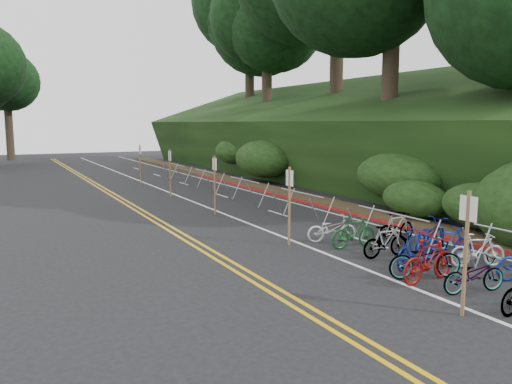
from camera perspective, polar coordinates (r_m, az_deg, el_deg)
ground at (r=11.85m, az=14.19°, el=-11.38°), size 120.00×120.00×0.00m
road_markings at (r=20.47m, az=-3.62°, el=-2.98°), size 7.47×80.00×0.01m
red_curb at (r=24.51m, az=5.41°, el=-1.08°), size 0.25×28.00×0.10m
embankment at (r=34.18m, az=9.25°, el=5.63°), size 14.30×48.14×9.11m
bike_racks_rest at (r=23.93m, az=-1.30°, el=0.68°), size 1.14×23.00×1.17m
signpost_near at (r=10.79m, az=22.89°, el=-5.63°), size 0.08×0.40×2.54m
signposts_rest at (r=23.84m, az=-7.56°, el=1.98°), size 0.08×18.40×2.50m
bike_front at (r=12.94m, az=19.14°, el=-7.36°), size 0.70×1.89×1.11m
bike_valet at (r=14.09m, az=22.01°, el=-6.56°), size 3.50×9.59×1.10m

